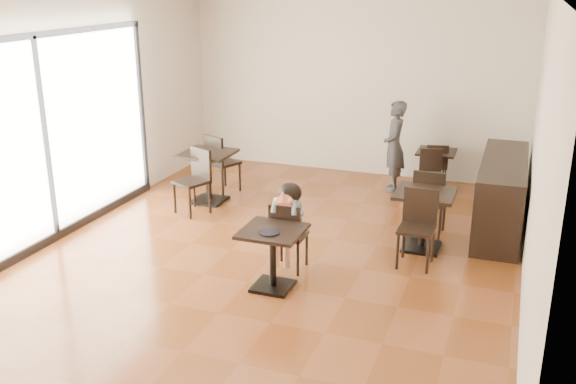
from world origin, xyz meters
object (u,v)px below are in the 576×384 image
at_px(cafe_table_back, 435,170).
at_px(chair_back_a, 436,166).
at_px(child, 289,227).
at_px(cafe_table_left, 208,177).
at_px(chair_left_a, 223,163).
at_px(cafe_table_mid, 423,220).
at_px(chair_left_b, 191,182).
at_px(chair_back_b, 431,175).
at_px(child_chair, 289,236).
at_px(child_table, 273,259).
at_px(chair_mid_a, 430,201).
at_px(chair_mid_b, 417,230).
at_px(adult_patron, 394,146).

height_order(cafe_table_back, chair_back_a, chair_back_a).
bearing_deg(child, cafe_table_left, 137.36).
bearing_deg(chair_left_a, child, 153.93).
height_order(cafe_table_mid, chair_left_a, chair_left_a).
relative_size(cafe_table_left, chair_left_b, 0.83).
relative_size(cafe_table_back, chair_back_b, 0.83).
bearing_deg(child_chair, cafe_table_left, -42.64).
height_order(child_table, chair_back_a, chair_back_a).
xyz_separation_m(child, chair_mid_a, (1.42, 1.71, -0.07)).
bearing_deg(chair_mid_b, child_table, -139.58).
bearing_deg(chair_back_b, child_chair, -123.43).
xyz_separation_m(cafe_table_back, chair_back_b, (0.00, -0.55, 0.07)).
relative_size(chair_mid_a, chair_mid_b, 1.00).
bearing_deg(chair_mid_b, child_chair, -155.57).
bearing_deg(cafe_table_mid, adult_patron, 110.23).
height_order(child, chair_mid_b, child).
bearing_deg(child, chair_mid_b, 23.28).
bearing_deg(chair_left_a, cafe_table_left, 113.92).
relative_size(cafe_table_back, chair_mid_a, 0.69).
bearing_deg(chair_mid_b, cafe_table_left, 161.08).
height_order(chair_mid_a, chair_mid_b, same).
xyz_separation_m(chair_mid_a, chair_left_a, (-3.45, 0.71, 0.01)).
bearing_deg(chair_back_b, cafe_table_back, 77.38).
bearing_deg(chair_mid_b, child, -155.57).
distance_m(child_table, child_chair, 0.55).
height_order(child_chair, cafe_table_mid, child_chair).
distance_m(child_table, chair_back_b, 3.96).
xyz_separation_m(child_chair, chair_left_a, (-2.03, 2.42, 0.05)).
bearing_deg(chair_left_b, chair_back_b, 54.09).
relative_size(child_table, chair_back_b, 0.91).
relative_size(child_chair, chair_left_b, 0.89).
xyz_separation_m(child_table, chair_mid_a, (1.42, 2.26, 0.11)).
xyz_separation_m(cafe_table_left, chair_left_a, (0.00, 0.55, 0.08)).
height_order(cafe_table_left, chair_back_b, cafe_table_left).
xyz_separation_m(cafe_table_mid, cafe_table_left, (-3.45, 0.71, 0.01)).
bearing_deg(chair_back_a, cafe_table_mid, 81.73).
bearing_deg(cafe_table_mid, chair_left_a, 159.93).
bearing_deg(cafe_table_left, cafe_table_back, 30.17).
relative_size(cafe_table_mid, chair_left_a, 0.81).
xyz_separation_m(child_chair, chair_back_a, (1.22, 3.77, -0.04)).
bearing_deg(chair_back_b, cafe_table_left, -170.22).
height_order(child_chair, chair_back_a, child_chair).
bearing_deg(cafe_table_back, chair_left_b, -143.12).
relative_size(cafe_table_mid, chair_back_b, 1.00).
distance_m(chair_mid_b, chair_left_a, 3.90).
xyz_separation_m(chair_left_b, chair_back_b, (3.25, 1.89, -0.09)).
relative_size(cafe_table_left, chair_back_a, 1.03).
distance_m(cafe_table_mid, chair_left_b, 3.46).
distance_m(child_table, adult_patron, 4.07).
xyz_separation_m(cafe_table_left, chair_left_b, (0.00, -0.55, 0.08)).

